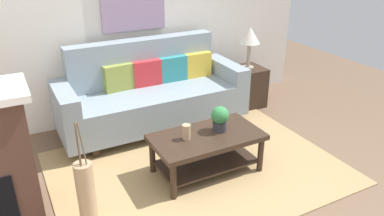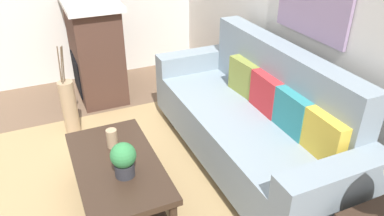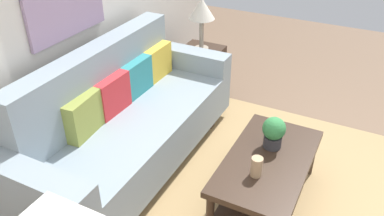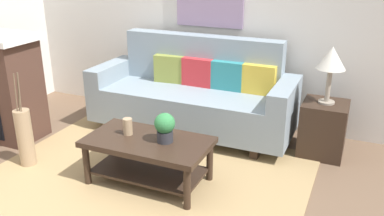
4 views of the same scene
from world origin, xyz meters
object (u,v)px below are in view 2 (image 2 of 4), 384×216
object	(u,v)px
tabletop_vase	(112,138)
fireplace	(95,48)
throw_pillow_mustard	(325,137)
floor_vase	(70,108)
couch	(252,121)
potted_plant_tabletop	(124,159)
throw_pillow_olive	(245,77)
throw_pillow_crimson	(267,93)
throw_pillow_teal	(293,113)
coffee_table	(118,175)

from	to	relation	value
tabletop_vase	fireplace	world-z (taller)	fireplace
throw_pillow_mustard	floor_vase	bearing A→B (deg)	-140.81
throw_pillow_mustard	fireplace	bearing A→B (deg)	-157.72
couch	fireplace	xyz separation A→B (m)	(-1.94, -0.96, 0.16)
throw_pillow_mustard	potted_plant_tabletop	xyz separation A→B (m)	(-0.47, -1.32, -0.11)
throw_pillow_mustard	throw_pillow_olive	bearing A→B (deg)	180.00
throw_pillow_olive	throw_pillow_crimson	size ratio (longest dim) A/B	1.00
throw_pillow_teal	coffee_table	size ratio (longest dim) A/B	0.33
coffee_table	floor_vase	distance (m)	1.27
throw_pillow_olive	floor_vase	bearing A→B (deg)	-117.66
throw_pillow_teal	potted_plant_tabletop	bearing A→B (deg)	-94.67
throw_pillow_teal	throw_pillow_mustard	xyz separation A→B (m)	(0.36, 0.00, 0.00)
fireplace	throw_pillow_mustard	bearing A→B (deg)	22.28
throw_pillow_olive	throw_pillow_mustard	size ratio (longest dim) A/B	1.00
throw_pillow_olive	tabletop_vase	world-z (taller)	throw_pillow_olive
coffee_table	throw_pillow_mustard	bearing A→B (deg)	65.03
couch	tabletop_vase	size ratio (longest dim) A/B	15.05
throw_pillow_mustard	fireplace	world-z (taller)	fireplace
tabletop_vase	throw_pillow_olive	bearing A→B (deg)	100.07
coffee_table	throw_pillow_crimson	bearing A→B (deg)	93.86
throw_pillow_teal	coffee_table	xyz separation A→B (m)	(-0.27, -1.35, -0.37)
coffee_table	fireplace	xyz separation A→B (m)	(-2.03, 0.26, 0.27)
throw_pillow_teal	throw_pillow_mustard	bearing A→B (deg)	0.00
throw_pillow_crimson	coffee_table	distance (m)	1.40
throw_pillow_crimson	potted_plant_tabletop	bearing A→B (deg)	-79.27
throw_pillow_crimson	potted_plant_tabletop	xyz separation A→B (m)	(0.25, -1.32, -0.11)
throw_pillow_olive	fireplace	size ratio (longest dim) A/B	0.31
tabletop_vase	coffee_table	bearing A→B (deg)	-6.62
throw_pillow_crimson	floor_vase	world-z (taller)	throw_pillow_crimson
throw_pillow_crimson	potted_plant_tabletop	distance (m)	1.35
couch	throw_pillow_crimson	bearing A→B (deg)	90.00
throw_pillow_crimson	throw_pillow_teal	xyz separation A→B (m)	(0.36, 0.00, 0.00)
fireplace	couch	bearing A→B (deg)	26.42
potted_plant_tabletop	floor_vase	bearing A→B (deg)	-171.57
throw_pillow_mustard	tabletop_vase	xyz separation A→B (m)	(-0.84, -1.32, -0.17)
throw_pillow_mustard	floor_vase	size ratio (longest dim) A/B	0.63
throw_pillow_mustard	tabletop_vase	distance (m)	1.58
tabletop_vase	fireplace	bearing A→B (deg)	172.68
throw_pillow_crimson	fireplace	distance (m)	2.22
tabletop_vase	throw_pillow_teal	bearing A→B (deg)	69.92
throw_pillow_crimson	floor_vase	bearing A→B (deg)	-127.18
coffee_table	fireplace	world-z (taller)	fireplace
throw_pillow_mustard	potted_plant_tabletop	world-z (taller)	throw_pillow_mustard
couch	throw_pillow_teal	world-z (taller)	couch
fireplace	potted_plant_tabletop	bearing A→B (deg)	-6.13
fireplace	floor_vase	xyz separation A→B (m)	(0.78, -0.44, -0.30)
throw_pillow_crimson	tabletop_vase	xyz separation A→B (m)	(-0.12, -1.32, -0.17)
potted_plant_tabletop	fireplace	bearing A→B (deg)	173.87
throw_pillow_olive	couch	bearing A→B (deg)	-19.25
throw_pillow_mustard	coffee_table	bearing A→B (deg)	-114.97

